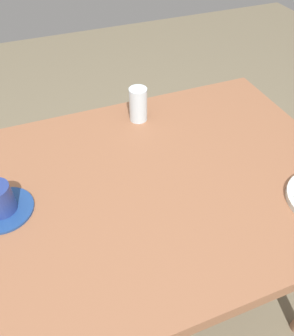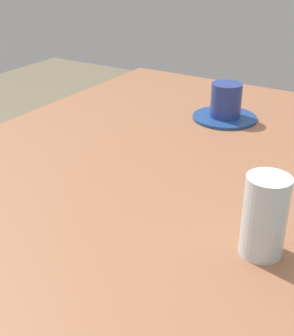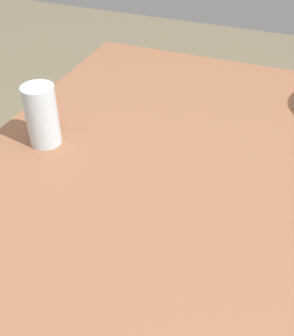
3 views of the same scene
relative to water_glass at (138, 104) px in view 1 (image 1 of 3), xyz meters
name	(u,v)px [view 1 (image 1 of 3)]	position (x,y,z in m)	size (l,w,h in m)	color
ground_plane	(135,302)	(-0.14, -0.29, -0.81)	(6.00, 6.00, 0.00)	#776B53
table	(130,202)	(-0.14, -0.29, -0.13)	(1.29, 0.81, 0.75)	#965F40
water_glass	(138,104)	(0.00, 0.00, 0.00)	(0.06, 0.06, 0.12)	silver
coffee_cup	(0,202)	(-0.47, -0.26, -0.02)	(0.16, 0.16, 0.09)	navy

